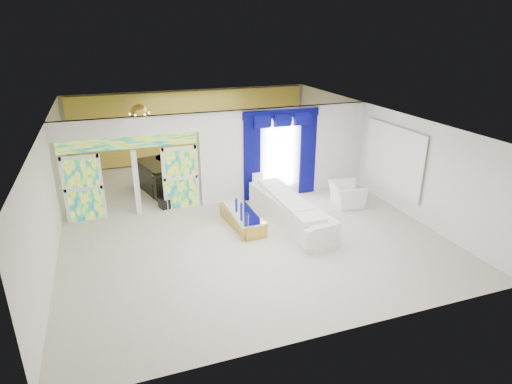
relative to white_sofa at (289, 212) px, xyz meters
name	(u,v)px	position (x,y,z in m)	size (l,w,h in m)	color
floor	(234,213)	(-1.31, 1.28, -0.36)	(12.00, 12.00, 0.00)	#B7AF9E
dividing_wall	(286,152)	(0.84, 2.28, 1.14)	(5.70, 0.18, 3.00)	white
dividing_header	(128,127)	(-4.16, 2.28, 2.36)	(4.30, 0.18, 0.55)	white
stained_panel_left	(84,189)	(-5.58, 2.28, 0.64)	(0.95, 0.04, 2.00)	#994C3F
stained_panel_right	(181,178)	(-2.73, 2.28, 0.64)	(0.95, 0.04, 2.00)	#994C3F
stained_transom	(129,143)	(-4.16, 2.28, 1.89)	(4.00, 0.05, 0.35)	#994C3F
window_pane	(280,155)	(0.59, 2.18, 1.09)	(1.00, 0.02, 2.30)	white
blue_drape_left	(252,159)	(-0.41, 2.15, 1.04)	(0.55, 0.10, 2.80)	#030341
blue_drape_right	(308,154)	(1.59, 2.15, 1.04)	(0.55, 0.10, 2.80)	#030341
blue_pelmet	(281,114)	(0.59, 2.15, 2.46)	(2.60, 0.12, 0.25)	#030341
wall_mirror	(393,158)	(3.63, 0.28, 1.19)	(0.04, 2.70, 1.90)	white
gold_curtains	(193,126)	(-1.31, 7.18, 1.14)	(9.70, 0.12, 2.90)	gold
white_sofa	(289,212)	(0.00, 0.00, 0.00)	(0.81, 3.80, 0.72)	white
coffee_table	(242,219)	(-1.35, 0.30, -0.15)	(0.65, 1.94, 0.43)	#B39238
console_table	(266,194)	(0.03, 1.99, -0.18)	(1.09, 0.34, 0.36)	white
table_lamp	(258,182)	(-0.27, 1.99, 0.29)	(0.36, 0.36, 0.58)	white
armchair	(346,194)	(2.31, 0.69, -0.01)	(1.09, 0.95, 0.71)	white
grand_piano	(166,176)	(-2.95, 4.09, 0.14)	(1.52, 1.99, 1.00)	black
piano_bench	(174,201)	(-2.95, 2.49, -0.20)	(0.96, 0.37, 0.32)	black
tv_console	(72,187)	(-6.05, 4.31, 0.02)	(0.53, 0.48, 0.77)	tan
chandelier	(139,113)	(-3.61, 4.68, 2.29)	(0.60, 0.60, 0.60)	gold
decanters	(242,210)	(-1.39, 0.22, 0.18)	(0.13, 1.22, 0.27)	#181595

